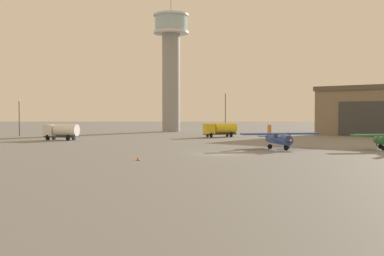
{
  "coord_description": "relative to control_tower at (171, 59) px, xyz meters",
  "views": [
    {
      "loc": [
        -2.95,
        -55.44,
        4.97
      ],
      "look_at": [
        -3.46,
        24.39,
        2.3
      ],
      "focal_mm": 43.39,
      "sensor_mm": 36.0,
      "label": 1
    }
  ],
  "objects": [
    {
      "name": "airplane_blue",
      "position": [
        17.67,
        -57.74,
        -17.39
      ],
      "size": [
        10.88,
        8.5,
        3.2
      ],
      "rotation": [
        0.0,
        0.0,
        4.91
      ],
      "color": "#2847A8",
      "rests_on": "ground_plane"
    },
    {
      "name": "light_post_west",
      "position": [
        13.18,
        -15.23,
        -13.3
      ],
      "size": [
        0.44,
        0.44,
        9.48
      ],
      "color": "#38383D",
      "rests_on": "ground_plane"
    },
    {
      "name": "traffic_cone_near_left",
      "position": [
        0.33,
        -73.16,
        -18.6
      ],
      "size": [
        0.36,
        0.36,
        0.59
      ],
      "color": "black",
      "rests_on": "ground_plane"
    },
    {
      "name": "truck_fuel_tanker_yellow",
      "position": [
        11.35,
        -27.3,
        -17.25
      ],
      "size": [
        7.03,
        4.37,
        2.83
      ],
      "rotation": [
        0.0,
        0.0,
        3.49
      ],
      "color": "#38383D",
      "rests_on": "ground_plane"
    },
    {
      "name": "control_tower",
      "position": [
        0.0,
        0.0,
        0.0
      ],
      "size": [
        9.11,
        9.11,
        34.49
      ],
      "color": "gray",
      "rests_on": "ground_plane"
    },
    {
      "name": "light_post_east",
      "position": [
        -30.47,
        -24.61,
        -14.3
      ],
      "size": [
        0.44,
        0.44,
        7.56
      ],
      "color": "#38383D",
      "rests_on": "ground_plane"
    },
    {
      "name": "ground_plane",
      "position": [
        9.18,
        -65.64,
        -18.89
      ],
      "size": [
        400.0,
        400.0,
        0.0
      ],
      "primitive_type": "plane",
      "color": "slate"
    },
    {
      "name": "truck_fuel_tanker_white",
      "position": [
        -17.78,
        -37.92,
        -17.24
      ],
      "size": [
        6.6,
        4.04,
        2.87
      ],
      "rotation": [
        0.0,
        0.0,
        2.88
      ],
      "color": "#38383D",
      "rests_on": "ground_plane"
    }
  ]
}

